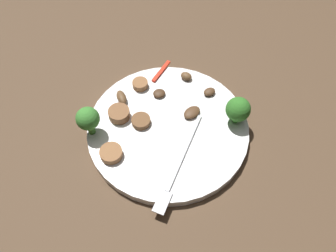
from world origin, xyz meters
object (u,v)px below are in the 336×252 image
(sausage_slice_2, at_px, (140,84))
(mushroom_4, at_px, (209,92))
(fork, at_px, (177,168))
(pepper_strip_1, at_px, (161,71))
(broccoli_floret_1, at_px, (88,119))
(sausage_slice_0, at_px, (119,114))
(broccoli_floret_0, at_px, (238,110))
(mushroom_1, at_px, (122,97))
(mushroom_3, at_px, (186,76))
(mushroom_0, at_px, (192,113))
(plate, at_px, (168,129))
(mushroom_2, at_px, (159,93))
(sausage_slice_1, at_px, (141,121))
(sausage_slice_3, at_px, (111,153))

(sausage_slice_2, distance_m, mushroom_4, 0.12)
(fork, bearing_deg, pepper_strip_1, -150.28)
(broccoli_floret_1, height_order, sausage_slice_0, broccoli_floret_1)
(broccoli_floret_0, height_order, sausage_slice_2, broccoli_floret_0)
(mushroom_1, bearing_deg, mushroom_4, 129.03)
(mushroom_3, height_order, mushroom_4, mushroom_3)
(mushroom_1, distance_m, mushroom_3, 0.12)
(mushroom_0, xyz_separation_m, mushroom_1, (0.04, -0.12, 0.00))
(plate, relative_size, mushroom_2, 12.35)
(broccoli_floret_1, xyz_separation_m, sausage_slice_1, (-0.06, 0.05, -0.03))
(sausage_slice_0, bearing_deg, broccoli_floret_0, 121.80)
(sausage_slice_3, distance_m, pepper_strip_1, 0.19)
(sausage_slice_2, height_order, mushroom_2, sausage_slice_2)
(broccoli_floret_1, relative_size, sausage_slice_3, 1.59)
(fork, distance_m, broccoli_floret_1, 0.16)
(plate, relative_size, sausage_slice_3, 7.55)
(broccoli_floret_1, bearing_deg, plate, 129.60)
(pepper_strip_1, bearing_deg, broccoli_floret_1, -5.80)
(sausage_slice_3, height_order, mushroom_2, sausage_slice_3)
(sausage_slice_3, bearing_deg, pepper_strip_1, -168.94)
(sausage_slice_1, xyz_separation_m, pepper_strip_1, (-0.11, -0.04, -0.00))
(plate, bearing_deg, pepper_strip_1, -139.76)
(sausage_slice_2, bearing_deg, mushroom_2, 94.53)
(plate, xyz_separation_m, mushroom_2, (-0.05, -0.05, 0.01))
(sausage_slice_2, relative_size, mushroom_4, 1.27)
(sausage_slice_0, distance_m, mushroom_2, 0.08)
(sausage_slice_1, relative_size, pepper_strip_1, 0.55)
(broccoli_floret_0, bearing_deg, sausage_slice_3, -37.47)
(mushroom_1, xyz_separation_m, mushroom_3, (-0.10, 0.06, -0.00))
(mushroom_4, xyz_separation_m, pepper_strip_1, (0.01, -0.10, -0.00))
(plate, distance_m, mushroom_3, 0.11)
(mushroom_2, distance_m, pepper_strip_1, 0.05)
(fork, relative_size, sausage_slice_2, 6.57)
(sausage_slice_1, bearing_deg, sausage_slice_2, -142.18)
(mushroom_2, relative_size, mushroom_4, 1.00)
(mushroom_2, bearing_deg, fork, 45.83)
(fork, distance_m, pepper_strip_1, 0.20)
(sausage_slice_2, relative_size, mushroom_0, 0.87)
(plate, bearing_deg, mushroom_4, 167.73)
(mushroom_0, bearing_deg, mushroom_4, 178.28)
(sausage_slice_0, bearing_deg, broccoli_floret_1, -19.80)
(plate, relative_size, mushroom_4, 12.36)
(sausage_slice_1, xyz_separation_m, mushroom_3, (-0.12, 0.01, 0.00))
(pepper_strip_1, bearing_deg, sausage_slice_3, 11.06)
(sausage_slice_1, height_order, mushroom_4, same)
(mushroom_2, bearing_deg, mushroom_4, 126.13)
(fork, bearing_deg, mushroom_3, -163.86)
(sausage_slice_0, height_order, mushroom_4, sausage_slice_0)
(mushroom_4, bearing_deg, broccoli_floret_0, 68.08)
(broccoli_floret_0, distance_m, mushroom_0, 0.08)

